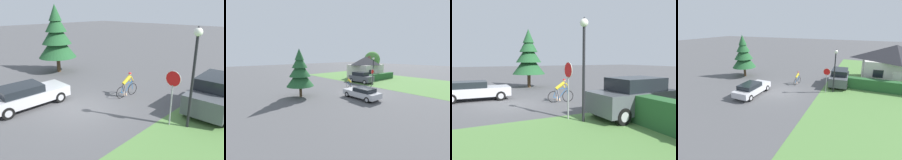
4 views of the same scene
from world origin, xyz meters
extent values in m
plane|color=#515154|center=(0.00, 0.00, 0.00)|extent=(140.00, 140.00, 0.00)
cube|color=#BCBCC1|center=(-2.61, -1.79, 0.60)|extent=(1.92, 4.56, 0.61)
cube|color=black|center=(-2.62, -2.23, 1.12)|extent=(1.65, 2.28, 0.43)
cylinder|color=black|center=(-3.37, -0.23, 0.32)|extent=(0.30, 0.66, 0.65)
cylinder|color=#ADADB2|center=(-3.37, -0.23, 0.32)|extent=(0.31, 0.38, 0.38)
cylinder|color=black|center=(-1.79, -0.27, 0.32)|extent=(0.30, 0.66, 0.65)
cylinder|color=#ADADB2|center=(-1.79, -0.27, 0.32)|extent=(0.31, 0.38, 0.38)
cylinder|color=black|center=(-1.86, -3.34, 0.32)|extent=(0.30, 0.66, 0.65)
cylinder|color=#ADADB2|center=(-1.86, -3.34, 0.32)|extent=(0.31, 0.38, 0.38)
torus|color=black|center=(0.50, 2.76, 0.37)|extent=(0.13, 0.78, 0.78)
torus|color=black|center=(0.62, 3.76, 0.37)|extent=(0.13, 0.78, 0.78)
cylinder|color=#1E66B2|center=(0.53, 3.01, 0.55)|extent=(0.06, 0.18, 0.62)
cylinder|color=#1E66B2|center=(0.57, 3.38, 0.58)|extent=(0.11, 0.63, 0.71)
cylinder|color=#1E66B2|center=(0.56, 3.31, 0.89)|extent=(0.12, 0.75, 0.11)
cylinder|color=#1E66B2|center=(0.52, 2.92, 0.31)|extent=(0.07, 0.34, 0.16)
cylinder|color=#1E66B2|center=(0.51, 2.85, 0.61)|extent=(0.05, 0.21, 0.49)
cylinder|color=#1E66B2|center=(0.61, 3.72, 0.65)|extent=(0.05, 0.12, 0.56)
cylinder|color=black|center=(0.61, 3.68, 0.93)|extent=(0.44, 0.07, 0.02)
ellipsoid|color=black|center=(0.52, 2.94, 0.87)|extent=(0.10, 0.21, 0.05)
cylinder|color=slate|center=(0.53, 2.93, 0.67)|extent=(0.14, 0.26, 0.52)
cylinder|color=slate|center=(0.53, 3.09, 0.59)|extent=(0.14, 0.26, 0.67)
cylinder|color=beige|center=(0.54, 3.00, 0.27)|extent=(0.08, 0.08, 0.30)
cylinder|color=beige|center=(0.59, 3.16, 0.18)|extent=(0.17, 0.08, 0.21)
cylinder|color=yellow|center=(0.55, 3.22, 1.11)|extent=(0.30, 0.71, 0.58)
cylinder|color=yellow|center=(0.60, 3.45, 1.11)|extent=(0.10, 0.25, 0.36)
cylinder|color=yellow|center=(0.60, 3.73, 1.11)|extent=(0.10, 0.25, 0.36)
sphere|color=beige|center=(0.58, 3.50, 1.45)|extent=(0.19, 0.19, 0.19)
ellipsoid|color=red|center=(0.58, 3.50, 1.50)|extent=(0.22, 0.18, 0.12)
cube|color=#4C5156|center=(5.40, 5.00, 0.81)|extent=(2.25, 4.52, 1.01)
cube|color=black|center=(5.39, 5.17, 1.63)|extent=(1.92, 2.70, 0.65)
cylinder|color=black|center=(4.42, 6.46, 0.39)|extent=(0.30, 0.79, 0.77)
cylinder|color=#ADADB2|center=(4.42, 6.46, 0.39)|extent=(0.30, 0.46, 0.45)
cylinder|color=black|center=(4.57, 3.45, 0.39)|extent=(0.30, 0.79, 0.77)
cylinder|color=#ADADB2|center=(4.57, 3.45, 0.39)|extent=(0.30, 0.46, 0.45)
cylinder|color=black|center=(6.39, 3.54, 0.39)|extent=(0.30, 0.79, 0.77)
cylinder|color=#ADADB2|center=(6.39, 3.54, 0.39)|extent=(0.30, 0.46, 0.45)
cylinder|color=gray|center=(4.45, 1.85, 1.03)|extent=(0.07, 0.07, 2.06)
cylinder|color=red|center=(4.45, 1.85, 2.36)|extent=(0.71, 0.04, 0.71)
cylinder|color=silver|center=(4.45, 1.85, 2.36)|extent=(0.76, 0.03, 0.76)
cylinder|color=black|center=(5.17, 2.26, 2.16)|extent=(0.12, 0.12, 4.31)
sphere|color=white|center=(5.17, 2.26, 4.48)|extent=(0.38, 0.38, 0.38)
cone|color=black|center=(5.17, 2.26, 4.67)|extent=(0.23, 0.23, 0.15)
cylinder|color=#4C3823|center=(-7.64, 3.53, 0.68)|extent=(0.32, 0.32, 1.35)
cone|color=#23562D|center=(-7.64, 3.53, 2.42)|extent=(3.24, 3.24, 2.14)
cone|color=#23562D|center=(-7.64, 3.53, 3.47)|extent=(2.52, 2.52, 1.88)
cone|color=#23562D|center=(-7.64, 3.53, 4.37)|extent=(1.81, 1.81, 1.62)
cone|color=#23562D|center=(-7.64, 3.53, 5.14)|extent=(1.10, 1.10, 1.37)
camera|label=1|loc=(8.96, -6.95, 5.39)|focal=35.00mm
camera|label=2|loc=(-15.90, -12.80, 5.00)|focal=24.00mm
camera|label=3|loc=(13.64, -2.82, 2.90)|focal=35.00mm
camera|label=4|loc=(7.95, -16.18, 7.25)|focal=28.00mm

